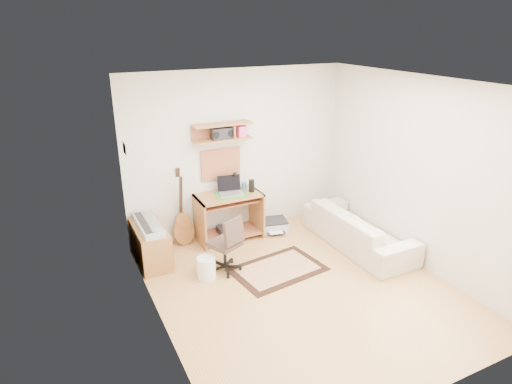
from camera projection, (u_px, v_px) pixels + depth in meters
name	position (u px, v px, depth m)	size (l,w,h in m)	color
floor	(302.00, 289.00, 5.66)	(3.60, 4.00, 0.01)	tan
ceiling	(311.00, 83.00, 4.72)	(3.60, 4.00, 0.01)	white
back_wall	(238.00, 153.00, 6.87)	(3.60, 0.01, 2.60)	beige
left_wall	(156.00, 224.00, 4.45)	(0.01, 4.00, 2.60)	beige
right_wall	(419.00, 173.00, 5.93)	(0.01, 4.00, 2.60)	beige
wall_shelf	(222.00, 132.00, 6.49)	(0.90, 0.25, 0.26)	#A26C39
cork_board	(221.00, 164.00, 6.77)	(0.64, 0.03, 0.49)	tan
wall_photo	(125.00, 148.00, 5.56)	(0.02, 0.20, 0.15)	#4C8CBF
desk	(229.00, 217.00, 6.85)	(1.00, 0.55, 0.75)	#A26C39
laptop	(231.00, 186.00, 6.66)	(0.36, 0.36, 0.27)	silver
speaker	(252.00, 186.00, 6.79)	(0.09, 0.09, 0.19)	black
desk_lamp	(237.00, 180.00, 6.86)	(0.10, 0.10, 0.30)	black
pencil_cup	(244.00, 186.00, 6.90)	(0.08, 0.08, 0.11)	#375CA7
boombox	(222.00, 133.00, 6.49)	(0.32, 0.15, 0.17)	black
rug	(278.00, 269.00, 6.09)	(1.23, 0.82, 0.02)	beige
task_chair	(225.00, 244.00, 5.93)	(0.42, 0.42, 0.83)	#3A2B22
cabinet	(150.00, 244.00, 6.21)	(0.40, 0.90, 0.55)	#A26C39
music_keyboard	(148.00, 224.00, 6.09)	(0.27, 0.88, 0.08)	#B2B5BA
guitar	(182.00, 208.00, 6.59)	(0.32, 0.20, 1.21)	#9E6730
waste_basket	(206.00, 268.00, 5.84)	(0.25, 0.25, 0.30)	white
printer	(273.00, 225.00, 7.23)	(0.46, 0.36, 0.17)	#A5A8AA
sofa	(359.00, 223.00, 6.62)	(1.95, 0.57, 0.76)	beige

